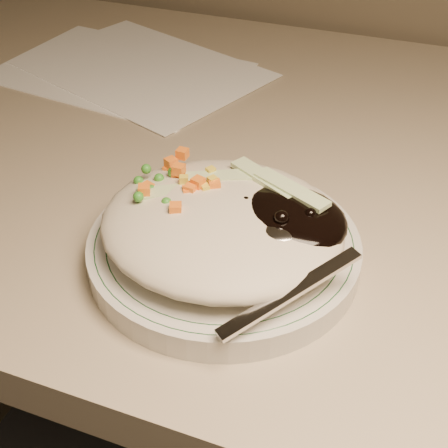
% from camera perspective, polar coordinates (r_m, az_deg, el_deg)
% --- Properties ---
extents(desk, '(1.40, 0.70, 0.74)m').
position_cam_1_polar(desk, '(0.77, 13.15, -7.83)').
color(desk, gray).
rests_on(desk, ground).
extents(plate, '(0.22, 0.22, 0.02)m').
position_cam_1_polar(plate, '(0.51, -0.00, -2.33)').
color(plate, beige).
rests_on(plate, desk).
extents(plate_rim, '(0.21, 0.21, 0.00)m').
position_cam_1_polar(plate_rim, '(0.50, -0.00, -1.45)').
color(plate_rim, '#144723').
rests_on(plate_rim, plate).
extents(meal, '(0.21, 0.19, 0.05)m').
position_cam_1_polar(meal, '(0.49, 0.44, 0.36)').
color(meal, beige).
rests_on(meal, plate).
extents(papers, '(0.36, 0.30, 0.00)m').
position_cam_1_polar(papers, '(0.84, -8.52, 13.77)').
color(papers, white).
rests_on(papers, desk).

